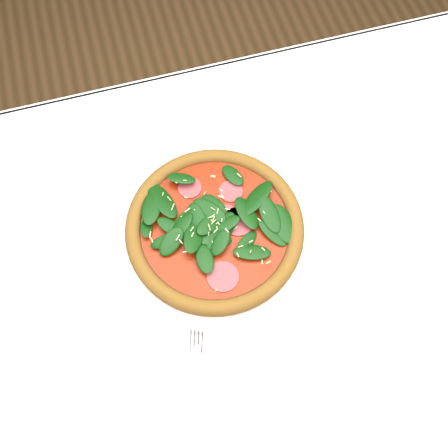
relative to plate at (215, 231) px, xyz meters
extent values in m
plane|color=brown|center=(0.06, -0.07, -0.76)|extent=(6.00, 6.00, 0.00)
cube|color=silver|center=(0.06, -0.07, -0.03)|extent=(1.20, 0.80, 0.04)
cylinder|color=#4C2E1E|center=(0.60, 0.27, -0.40)|extent=(0.06, 0.06, 0.71)
cube|color=silver|center=(0.06, 0.33, -0.12)|extent=(1.20, 0.01, 0.22)
cylinder|color=silver|center=(0.00, 0.00, 0.00)|extent=(0.33, 0.33, 0.01)
torus|color=silver|center=(0.00, 0.00, 0.00)|extent=(0.33, 0.33, 0.01)
cylinder|color=#9B5A25|center=(0.00, 0.00, 0.01)|extent=(0.35, 0.35, 0.01)
torus|color=#AA7127|center=(0.00, 0.00, 0.02)|extent=(0.36, 0.36, 0.02)
cylinder|color=maroon|center=(0.00, 0.00, 0.02)|extent=(0.30, 0.30, 0.00)
cylinder|color=#993D41|center=(0.00, 0.00, 0.02)|extent=(0.26, 0.26, 0.00)
ellipsoid|color=#0B3309|center=(0.00, 0.00, 0.03)|extent=(0.28, 0.28, 0.02)
cylinder|color=beige|center=(0.00, 0.00, 0.03)|extent=(0.26, 0.26, 0.00)
cube|color=silver|center=(-0.09, -0.22, 0.00)|extent=(0.14, 0.09, 0.01)
cube|color=silver|center=(-0.09, -0.22, 0.01)|extent=(0.04, 0.10, 0.00)
cube|color=silver|center=(-0.07, -0.16, 0.01)|extent=(0.03, 0.04, 0.00)
cylinder|color=silver|center=(0.49, 0.21, 0.00)|extent=(0.13, 0.13, 0.01)
torus|color=silver|center=(0.49, 0.21, 0.00)|extent=(0.13, 0.13, 0.01)
camera|label=1|loc=(-0.07, -0.30, 0.74)|focal=40.00mm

